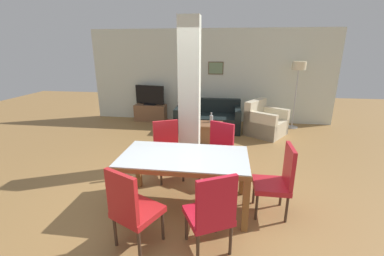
# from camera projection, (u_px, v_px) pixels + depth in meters

# --- Properties ---
(ground_plane) EXTENTS (18.00, 18.00, 0.00)m
(ground_plane) POSITION_uv_depth(u_px,v_px,m) (185.00, 205.00, 3.72)
(ground_plane) COLOR olive
(back_wall) EXTENTS (7.20, 0.09, 2.70)m
(back_wall) POSITION_uv_depth(u_px,v_px,m) (210.00, 76.00, 7.64)
(back_wall) COLOR silver
(back_wall) RESTS_ON ground_plane
(divider_pillar) EXTENTS (0.37, 0.30, 2.70)m
(divider_pillar) POSITION_uv_depth(u_px,v_px,m) (190.00, 95.00, 4.66)
(divider_pillar) COLOR silver
(divider_pillar) RESTS_ON ground_plane
(dining_table) EXTENTS (1.75, 0.95, 0.78)m
(dining_table) POSITION_uv_depth(u_px,v_px,m) (184.00, 166.00, 3.53)
(dining_table) COLOR brown
(dining_table) RESTS_ON ground_plane
(dining_chair_far_right) EXTENTS (0.62, 0.62, 0.99)m
(dining_chair_far_right) POSITION_uv_depth(u_px,v_px,m) (218.00, 150.00, 4.32)
(dining_chair_far_right) COLOR red
(dining_chair_far_right) RESTS_ON ground_plane
(dining_chair_far_left) EXTENTS (0.62, 0.62, 0.99)m
(dining_chair_far_left) POSITION_uv_depth(u_px,v_px,m) (168.00, 148.00, 4.42)
(dining_chair_far_left) COLOR red
(dining_chair_far_left) RESTS_ON ground_plane
(dining_chair_near_right) EXTENTS (0.62, 0.62, 0.99)m
(dining_chair_near_right) POSITION_uv_depth(u_px,v_px,m) (211.00, 212.00, 2.72)
(dining_chair_near_right) COLOR red
(dining_chair_near_right) RESTS_ON ground_plane
(dining_chair_near_left) EXTENTS (0.62, 0.62, 0.99)m
(dining_chair_near_left) POSITION_uv_depth(u_px,v_px,m) (132.00, 207.00, 2.79)
(dining_chair_near_left) COLOR red
(dining_chair_near_left) RESTS_ON ground_plane
(dining_chair_head_right) EXTENTS (0.46, 0.46, 0.99)m
(dining_chair_head_right) POSITION_uv_depth(u_px,v_px,m) (278.00, 179.00, 3.40)
(dining_chair_head_right) COLOR red
(dining_chair_head_right) RESTS_ON ground_plane
(sofa) EXTENTS (1.75, 0.92, 0.81)m
(sofa) POSITION_uv_depth(u_px,v_px,m) (208.00, 119.00, 7.08)
(sofa) COLOR black
(sofa) RESTS_ON ground_plane
(armchair) EXTENTS (1.19, 1.20, 0.87)m
(armchair) POSITION_uv_depth(u_px,v_px,m) (265.00, 123.00, 6.65)
(armchair) COLOR beige
(armchair) RESTS_ON ground_plane
(coffee_table) EXTENTS (0.56, 0.53, 0.45)m
(coffee_table) POSITION_uv_depth(u_px,v_px,m) (210.00, 132.00, 6.15)
(coffee_table) COLOR brown
(coffee_table) RESTS_ON ground_plane
(bottle) EXTENTS (0.08, 0.08, 0.24)m
(bottle) POSITION_uv_depth(u_px,v_px,m) (211.00, 118.00, 6.19)
(bottle) COLOR #B2B7BC
(bottle) RESTS_ON coffee_table
(tv_stand) EXTENTS (0.95, 0.40, 0.50)m
(tv_stand) POSITION_uv_depth(u_px,v_px,m) (151.00, 113.00, 7.94)
(tv_stand) COLOR brown
(tv_stand) RESTS_ON ground_plane
(tv_screen) EXTENTS (0.91, 0.26, 0.59)m
(tv_screen) POSITION_uv_depth(u_px,v_px,m) (150.00, 95.00, 7.78)
(tv_screen) COLOR black
(tv_screen) RESTS_ON tv_stand
(floor_lamp) EXTENTS (0.36, 0.36, 1.83)m
(floor_lamp) POSITION_uv_depth(u_px,v_px,m) (298.00, 72.00, 6.85)
(floor_lamp) COLOR #B7B7BC
(floor_lamp) RESTS_ON ground_plane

